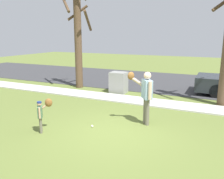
# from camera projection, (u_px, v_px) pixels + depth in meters

# --- Properties ---
(ground_plane) EXTENTS (48.00, 48.00, 0.00)m
(ground_plane) POSITION_uv_depth(u_px,v_px,m) (147.00, 103.00, 10.19)
(ground_plane) COLOR olive
(sidewalk_strip) EXTENTS (36.00, 1.20, 0.06)m
(sidewalk_strip) POSITION_uv_depth(u_px,v_px,m) (148.00, 102.00, 10.28)
(sidewalk_strip) COLOR beige
(sidewalk_strip) RESTS_ON ground
(road_surface) EXTENTS (36.00, 6.80, 0.02)m
(road_surface) POSITION_uv_depth(u_px,v_px,m) (171.00, 82.00, 14.70)
(road_surface) COLOR #38383A
(road_surface) RESTS_ON ground
(person_adult) EXTENTS (0.88, 0.51, 1.74)m
(person_adult) POSITION_uv_depth(u_px,v_px,m) (145.00, 93.00, 7.57)
(person_adult) COLOR #6B6656
(person_adult) RESTS_ON ground
(person_child) EXTENTS (0.37, 0.54, 1.01)m
(person_child) POSITION_uv_depth(u_px,v_px,m) (43.00, 111.00, 7.01)
(person_child) COLOR #6B6656
(person_child) RESTS_ON ground
(baseball) EXTENTS (0.07, 0.07, 0.07)m
(baseball) POSITION_uv_depth(u_px,v_px,m) (92.00, 126.00, 7.51)
(baseball) COLOR white
(baseball) RESTS_ON ground
(utility_cabinet) EXTENTS (0.80, 0.67, 1.05)m
(utility_cabinet) POSITION_uv_depth(u_px,v_px,m) (119.00, 82.00, 11.92)
(utility_cabinet) COLOR gray
(utility_cabinet) RESTS_ON ground
(street_tree_far) EXTENTS (1.85, 1.89, 5.53)m
(street_tree_far) POSITION_uv_depth(u_px,v_px,m) (78.00, 34.00, 12.59)
(street_tree_far) COLOR brown
(street_tree_far) RESTS_ON ground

